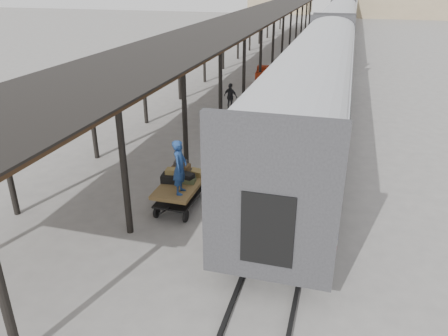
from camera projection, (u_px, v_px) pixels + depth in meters
name	position (u px, v px, depth m)	size (l,w,h in m)	color
ground	(194.00, 207.00, 14.81)	(160.00, 160.00, 0.00)	slate
train	(338.00, 25.00, 42.65)	(3.45, 76.01, 4.01)	silver
canopy	(251.00, 18.00, 35.13)	(4.90, 64.30, 4.15)	#422B19
rails	(336.00, 52.00, 43.90)	(1.54, 150.00, 0.12)	black
baggage_cart	(181.00, 189.00, 14.64)	(1.26, 2.41, 0.86)	brown
suitcase_stack	(181.00, 173.00, 14.80)	(1.26, 1.21, 0.57)	#313134
luggage_tug	(262.00, 76.00, 31.06)	(0.99, 1.50, 1.26)	maroon
porter	(180.00, 167.00, 13.56)	(0.65, 0.42, 1.77)	navy
pedestrian	(231.00, 97.00, 25.17)	(0.90, 0.38, 1.54)	black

